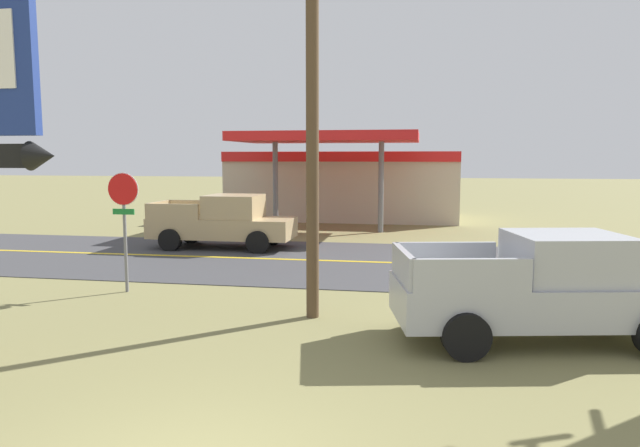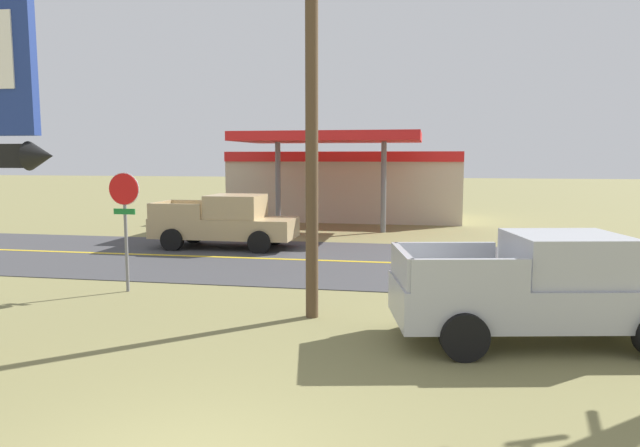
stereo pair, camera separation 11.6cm
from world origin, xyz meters
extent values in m
cube|color=#3D3D3F|center=(0.00, 13.00, 0.01)|extent=(140.00, 8.00, 0.02)
cube|color=gold|center=(0.00, 13.00, 0.02)|extent=(126.00, 0.20, 0.01)
cone|color=black|center=(-3.23, 2.72, 3.34)|extent=(0.40, 0.44, 0.44)
cylinder|color=slate|center=(-4.86, 7.97, 1.10)|extent=(0.08, 0.08, 2.20)
cylinder|color=red|center=(-4.86, 7.94, 2.55)|extent=(0.76, 0.03, 0.76)
cylinder|color=white|center=(-4.86, 7.96, 2.55)|extent=(0.80, 0.01, 0.80)
cube|color=#19722D|center=(-4.86, 7.94, 2.00)|extent=(0.56, 0.03, 0.14)
cylinder|color=brown|center=(0.10, 6.55, 4.18)|extent=(0.26, 0.26, 8.36)
cube|color=beige|center=(-1.90, 26.56, 1.80)|extent=(12.00, 6.00, 3.60)
cube|color=red|center=(-1.90, 23.51, 3.35)|extent=(12.00, 0.12, 0.50)
cube|color=red|center=(-1.90, 20.56, 4.20)|extent=(8.00, 5.00, 0.40)
cylinder|color=slate|center=(-4.30, 20.56, 2.10)|extent=(0.24, 0.24, 4.20)
cylinder|color=slate|center=(0.50, 20.56, 2.10)|extent=(0.24, 0.24, 4.20)
cube|color=#A8AAAF|center=(4.45, 5.73, 0.76)|extent=(5.49, 2.96, 0.72)
cube|color=#A8AAAF|center=(4.89, 5.82, 1.54)|extent=(2.22, 2.14, 0.84)
cube|color=#28333D|center=(5.76, 6.00, 1.54)|extent=(0.43, 1.64, 0.71)
cube|color=#A8AAAF|center=(2.77, 6.33, 1.40)|extent=(1.93, 0.51, 0.56)
cube|color=#A8AAAF|center=(3.14, 4.52, 1.40)|extent=(1.93, 0.51, 0.56)
cube|color=#A8AAAF|center=(2.00, 5.23, 1.40)|extent=(0.49, 1.87, 0.56)
cylinder|color=black|center=(5.84, 7.01, 0.40)|extent=(0.84, 0.43, 0.80)
cylinder|color=black|center=(2.68, 6.37, 0.40)|extent=(0.84, 0.43, 0.80)
cylinder|color=black|center=(3.07, 4.45, 0.40)|extent=(0.84, 0.43, 0.80)
cube|color=tan|center=(-4.87, 15.00, 0.76)|extent=(5.20, 1.96, 0.72)
cube|color=tan|center=(-4.42, 15.00, 1.54)|extent=(1.90, 1.80, 0.84)
cube|color=#28333D|center=(-3.53, 15.00, 1.54)|extent=(0.10, 1.66, 0.71)
cube|color=tan|center=(-6.39, 15.92, 1.40)|extent=(1.95, 0.12, 0.56)
cube|color=tan|center=(-6.39, 14.08, 1.40)|extent=(1.95, 0.12, 0.56)
cube|color=tan|center=(-7.37, 15.00, 1.40)|extent=(0.12, 1.88, 0.56)
cylinder|color=black|center=(-3.26, 15.98, 0.40)|extent=(0.80, 0.28, 0.80)
cylinder|color=black|center=(-3.26, 14.02, 0.40)|extent=(0.80, 0.28, 0.80)
cylinder|color=black|center=(-6.48, 15.98, 0.40)|extent=(0.80, 0.28, 0.80)
cylinder|color=black|center=(-6.48, 14.02, 0.40)|extent=(0.80, 0.28, 0.80)
camera|label=1|loc=(2.32, -5.03, 3.32)|focal=32.46mm
camera|label=2|loc=(2.43, -5.01, 3.32)|focal=32.46mm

